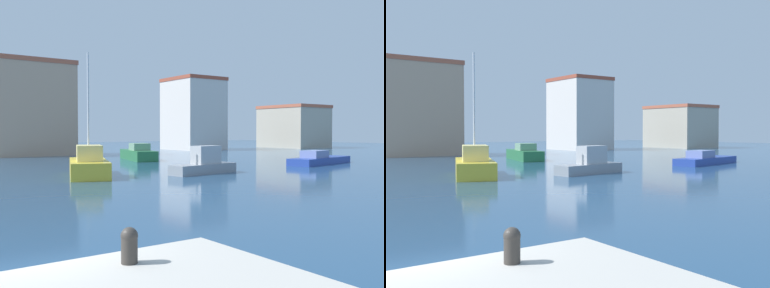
% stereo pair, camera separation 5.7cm
% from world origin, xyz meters
% --- Properties ---
extents(water, '(160.00, 160.00, 0.00)m').
position_xyz_m(water, '(15.00, 20.00, 0.00)').
color(water, navy).
rests_on(water, ground).
extents(mooring_bollard, '(0.25, 0.25, 0.51)m').
position_xyz_m(mooring_bollard, '(1.13, -1.83, 1.19)').
color(mooring_bollard, '#38332D').
rests_on(mooring_bollard, pier_quay).
extents(sailboat_yellow_near_pier, '(4.29, 6.89, 7.59)m').
position_xyz_m(sailboat_yellow_near_pier, '(9.13, 18.70, 0.70)').
color(sailboat_yellow_near_pier, gold).
rests_on(sailboat_yellow_near_pier, water).
extents(motorboat_green_center_channel, '(3.63, 7.31, 1.62)m').
position_xyz_m(motorboat_green_center_channel, '(19.32, 30.96, 0.60)').
color(motorboat_green_center_channel, '#28703D').
rests_on(motorboat_green_center_channel, water).
extents(motorboat_blue_far_right, '(7.84, 3.54, 1.18)m').
position_xyz_m(motorboat_blue_far_right, '(29.01, 17.24, 0.40)').
color(motorboat_blue_far_right, '#233D93').
rests_on(motorboat_blue_far_right, water).
extents(motorboat_grey_distant_east, '(5.24, 2.17, 1.82)m').
position_xyz_m(motorboat_grey_distant_east, '(16.04, 16.09, 0.63)').
color(motorboat_grey_distant_east, gray).
rests_on(motorboat_grey_distant_east, water).
extents(warehouse_block, '(9.47, 6.13, 10.79)m').
position_xyz_m(warehouse_block, '(13.00, 45.02, 5.40)').
color(warehouse_block, tan).
rests_on(warehouse_block, ground).
extents(waterfront_apartments, '(6.92, 8.16, 10.71)m').
position_xyz_m(waterfront_apartments, '(37.93, 47.74, 5.36)').
color(waterfront_apartments, beige).
rests_on(waterfront_apartments, ground).
extents(yacht_club, '(7.86, 10.10, 7.08)m').
position_xyz_m(yacht_club, '(56.70, 44.83, 3.55)').
color(yacht_club, '#B2A893').
rests_on(yacht_club, ground).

